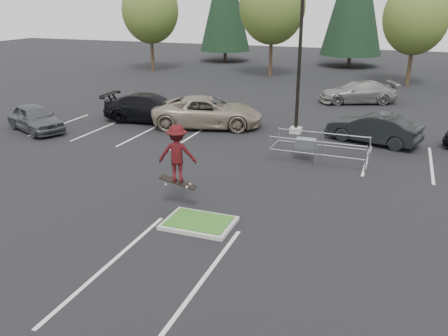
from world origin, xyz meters
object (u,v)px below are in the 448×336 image
(light_pole, at_px, (300,46))
(decid_a, at_px, (150,13))
(decid_c, at_px, (415,20))
(car_far_silver, at_px, (359,92))
(cart_corral, at_px, (309,145))
(car_r_charc, at_px, (373,128))
(skateboarder, at_px, (177,154))
(car_l_black, at_px, (151,108))
(car_l_grey, at_px, (35,118))
(car_l_tan, at_px, (207,112))
(decid_b, at_px, (272,8))

(light_pole, height_order, decid_a, light_pole)
(decid_c, xyz_separation_m, car_far_silver, (-3.10, -8.59, -4.50))
(light_pole, distance_m, decid_a, 25.86)
(cart_corral, distance_m, car_r_charc, 4.60)
(car_far_silver, bearing_deg, cart_corral, -25.83)
(car_r_charc, xyz_separation_m, car_far_silver, (-1.61, 9.74, 0.00))
(skateboarder, distance_m, car_r_charc, 12.01)
(light_pole, xyz_separation_m, decid_a, (-18.51, 18.03, 1.02))
(decid_a, distance_m, skateboarder, 33.74)
(car_l_black, xyz_separation_m, car_r_charc, (12.56, 0.00, -0.06))
(decid_a, bearing_deg, car_l_grey, -77.37)
(decid_a, xyz_separation_m, car_l_tan, (13.51, -18.53, -4.73))
(light_pole, bearing_deg, skateboarder, -98.79)
(decid_b, height_order, car_far_silver, decid_b)
(car_far_silver, bearing_deg, decid_c, 137.99)
(light_pole, bearing_deg, decid_b, 109.35)
(car_l_grey, bearing_deg, car_l_black, -25.10)
(decid_b, xyz_separation_m, cart_corral, (8.03, -22.92, -5.30))
(car_far_silver, bearing_deg, decid_a, -134.99)
(cart_corral, bearing_deg, decid_c, 81.27)
(car_far_silver, bearing_deg, light_pole, -36.70)
(light_pole, height_order, cart_corral, light_pole)
(light_pole, height_order, car_l_black, light_pole)
(skateboarder, relative_size, car_r_charc, 0.48)
(decid_a, height_order, car_l_tan, decid_a)
(car_l_tan, bearing_deg, car_r_charc, -105.83)
(skateboarder, distance_m, car_l_black, 12.59)
(decid_c, bearing_deg, car_far_silver, -109.83)
(decid_c, relative_size, car_l_black, 1.50)
(light_pole, xyz_separation_m, cart_corral, (1.53, -4.38, -3.81))
(light_pole, xyz_separation_m, car_l_tan, (-5.00, -0.50, -3.71))
(decid_c, distance_m, car_l_black, 23.52)
(decid_a, xyz_separation_m, cart_corral, (20.03, -22.42, -4.84))
(light_pole, bearing_deg, cart_corral, -70.81)
(decid_c, bearing_deg, cart_corral, -100.12)
(decid_a, xyz_separation_m, car_far_silver, (20.90, -8.79, -4.83))
(cart_corral, bearing_deg, car_r_charc, 58.88)
(decid_c, height_order, car_l_black, decid_c)
(light_pole, bearing_deg, car_r_charc, -7.13)
(car_l_tan, relative_size, car_r_charc, 1.34)
(skateboarder, height_order, car_l_tan, skateboarder)
(decid_a, relative_size, cart_corral, 2.11)
(decid_c, height_order, car_l_tan, decid_c)
(cart_corral, height_order, car_far_silver, car_far_silver)
(car_r_charc, height_order, car_far_silver, car_far_silver)
(light_pole, bearing_deg, car_l_black, -176.66)
(decid_b, height_order, car_l_grey, decid_b)
(car_l_grey, relative_size, car_far_silver, 0.82)
(decid_c, xyz_separation_m, skateboarder, (-7.19, -28.83, -3.29))
(skateboarder, bearing_deg, car_l_grey, -44.95)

